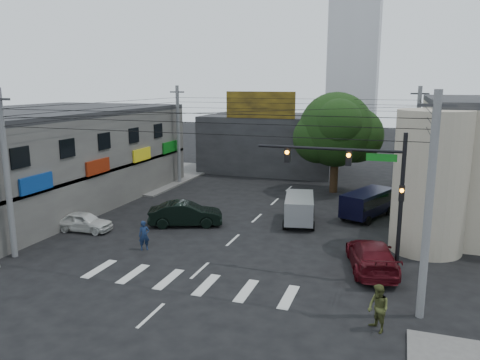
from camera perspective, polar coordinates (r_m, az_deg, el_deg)
The scene contains 20 objects.
ground at distance 27.05m, azimuth -2.32°, elevation -8.64°, with size 160.00×160.00×0.00m, color black.
sidewalk_far_left at distance 50.61m, azimuth -14.01°, elevation 0.76°, with size 16.00×16.00×0.15m, color #514F4C.
building_left at distance 40.67m, azimuth -23.42°, elevation 2.41°, with size 14.00×24.00×7.00m, color #4C4946.
corner_column at distance 28.18m, azimuth 22.14°, elevation -0.22°, with size 4.00×4.00×8.00m, color gray.
building_far at distance 51.74m, azimuth 3.99°, elevation 4.59°, with size 14.00×10.00×6.00m, color #232326.
billboard at distance 46.67m, azimuth 2.48°, elevation 9.14°, with size 7.00×0.30×2.60m, color olive.
tower_distant at distance 94.90m, azimuth 13.98°, elevation 19.04°, with size 9.00×9.00×44.00m, color silver.
street_tree at distance 41.13m, azimuth 11.60°, elevation 6.01°, with size 6.40×6.40×8.70m.
traffic_gantry at distance 23.10m, azimuth 15.03°, elevation -0.12°, with size 7.10×0.35×7.20m.
utility_pole_near_left at distance 27.90m, azimuth -26.56°, elevation 0.55°, with size 0.32×0.32×9.20m, color #59595B.
utility_pole_near_right at distance 19.74m, azimuth 22.00°, elevation -3.26°, with size 0.32×0.32×9.20m, color #59595B.
utility_pole_far_left at distance 44.52m, azimuth -7.53°, elevation 5.43°, with size 0.32×0.32×9.20m, color #59595B.
utility_pole_far_right at distance 39.91m, azimuth 20.66°, elevation 4.06°, with size 0.32×0.32×9.20m, color #59595B.
dark_sedan at distance 31.64m, azimuth -6.65°, elevation -4.13°, with size 5.17×3.42×1.61m, color black.
white_compact at distance 31.96m, azimuth -18.49°, elevation -4.84°, with size 3.80×1.75×1.26m, color silver.
maroon_sedan at distance 25.10m, azimuth 15.76°, elevation -8.86°, with size 3.29×5.67×1.54m, color #470A11.
silver_minivan at distance 32.12m, azimuth 7.23°, elevation -3.64°, with size 2.65×4.69×1.90m, color gray, non-canonical shape.
navy_van at distance 34.40m, azimuth 15.26°, elevation -2.90°, with size 3.58×5.16×1.93m, color black, non-canonical shape.
traffic_officer at distance 27.52m, azimuth -11.61°, elevation -6.64°, with size 0.74×0.70×1.71m, color #122141.
pedestrian_olive at distance 19.33m, azimuth 16.50°, elevation -14.78°, with size 1.13×1.16×1.89m, color #404520.
Camera 1 is at (9.26, -23.60, 9.42)m, focal length 35.00 mm.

